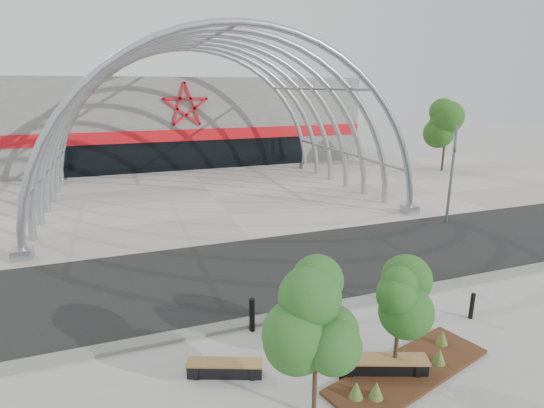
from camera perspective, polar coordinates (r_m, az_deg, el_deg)
ground at (r=14.81m, az=5.40°, el=-13.73°), size 140.00×140.00×0.00m
road at (r=17.69m, az=0.55°, el=-8.52°), size 140.00×7.00×0.02m
forecourt at (r=28.64m, az=-7.81°, el=0.83°), size 60.00×17.00×0.04m
kerb at (r=14.58m, az=5.83°, el=-13.97°), size 60.00×0.50×0.12m
arena_building at (r=45.55m, az=-12.89°, el=11.10°), size 34.00×15.24×8.00m
vault_canopy at (r=28.64m, az=-7.81°, el=0.83°), size 20.80×15.80×20.36m
planting_bed at (r=12.36m, az=17.72°, el=-20.35°), size 5.16×2.80×0.52m
signal_pole at (r=24.46m, az=23.00°, el=3.76°), size 0.25×0.75×5.26m
street_tree_0 at (r=9.38m, az=6.03°, el=-15.26°), size 1.49×1.49×3.39m
street_tree_1 at (r=11.13m, az=16.94°, el=-11.39°), size 1.36×1.36×3.21m
bench_0 at (r=11.78m, az=-6.35°, el=-21.15°), size 1.99×1.11×0.41m
bench_1 at (r=12.08m, az=14.58°, el=-20.37°), size 2.36×1.29×0.49m
bollard_0 at (r=13.30m, az=-2.70°, el=-14.68°), size 0.17×0.17×1.06m
bollard_1 at (r=13.50m, az=4.46°, el=-14.67°), size 0.14×0.14×0.89m
bollard_2 at (r=13.02m, az=8.79°, el=-15.49°), size 0.18×0.18×1.10m
bollard_3 at (r=15.30m, az=15.70°, el=-10.98°), size 0.17×0.17×1.08m
bollard_4 at (r=15.36m, az=25.29°, el=-12.29°), size 0.14×0.14×0.87m
bg_tree_1 at (r=39.95m, az=22.45°, el=10.13°), size 2.70×2.70×5.91m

